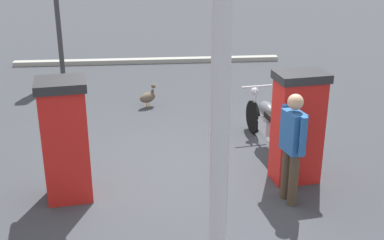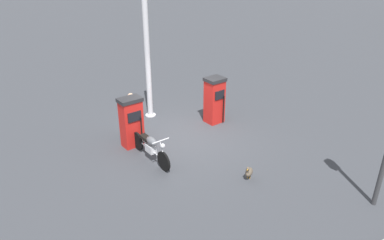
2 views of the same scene
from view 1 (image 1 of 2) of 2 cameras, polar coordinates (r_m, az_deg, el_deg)
The scene contains 8 objects.
ground_plane at distance 7.96m, azimuth -1.22°, elevation -5.83°, with size 120.00×120.00×0.00m, color #383A3F.
fuel_pump_near at distance 7.55m, azimuth 11.68°, elevation -0.76°, with size 0.55×0.76×1.67m.
fuel_pump_far at distance 7.12m, azimuth -13.94°, elevation -2.15°, with size 0.64×0.70×1.72m.
motorcycle_near_pump at distance 8.67m, azimuth 8.47°, elevation -0.37°, with size 2.11×0.56×0.94m.
attendant_person at distance 6.91m, azimuth 11.14°, elevation -2.47°, with size 0.58×0.26×1.56m.
wandering_duck at distance 10.64m, azimuth -4.94°, elevation 2.61°, with size 0.37×0.44×0.47m.
canopy_support_pole at distance 5.04m, azimuth 3.27°, elevation 5.88°, with size 0.40×0.40×4.74m.
road_edge_kerb at distance 14.07m, azimuth -4.94°, elevation 6.60°, with size 0.76×7.17×0.12m.
Camera 1 is at (-7.01, 0.95, 3.64)m, focal length 47.76 mm.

